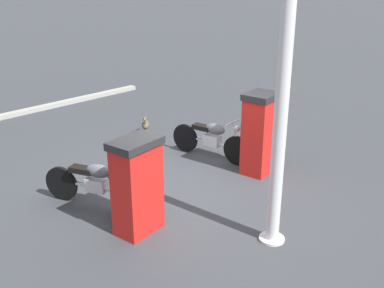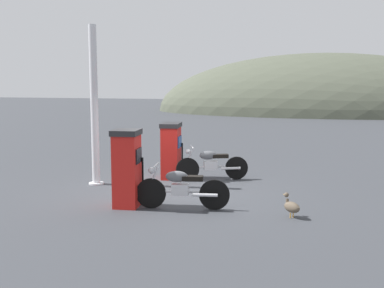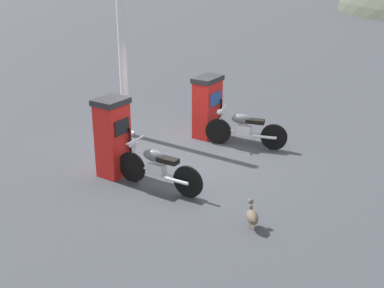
% 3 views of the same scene
% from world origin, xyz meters
% --- Properties ---
extents(ground_plane, '(120.00, 120.00, 0.00)m').
position_xyz_m(ground_plane, '(0.00, 0.00, 0.00)').
color(ground_plane, '#383A3F').
extents(fuel_pump_near, '(0.64, 0.74, 1.69)m').
position_xyz_m(fuel_pump_near, '(-0.52, -1.57, 0.86)').
color(fuel_pump_near, red).
rests_on(fuel_pump_near, ground).
extents(fuel_pump_far, '(0.61, 0.86, 1.57)m').
position_xyz_m(fuel_pump_far, '(-0.52, 1.57, 0.80)').
color(fuel_pump_far, red).
rests_on(fuel_pump_far, ground).
extents(motorcycle_near_pump, '(2.00, 0.56, 0.96)m').
position_xyz_m(motorcycle_near_pump, '(0.66, -1.47, 0.48)').
color(motorcycle_near_pump, black).
rests_on(motorcycle_near_pump, ground).
extents(motorcycle_far_pump, '(1.88, 0.92, 0.96)m').
position_xyz_m(motorcycle_far_pump, '(0.63, 1.59, 0.46)').
color(motorcycle_far_pump, black).
rests_on(motorcycle_far_pump, ground).
extents(wandering_duck, '(0.42, 0.41, 0.49)m').
position_xyz_m(wandering_duck, '(2.99, -1.51, 0.23)').
color(wandering_duck, brown).
rests_on(wandering_duck, ground).
extents(canopy_support_pole, '(0.40, 0.40, 4.16)m').
position_xyz_m(canopy_support_pole, '(-2.22, 0.30, 2.01)').
color(canopy_support_pole, silver).
rests_on(canopy_support_pole, ground).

